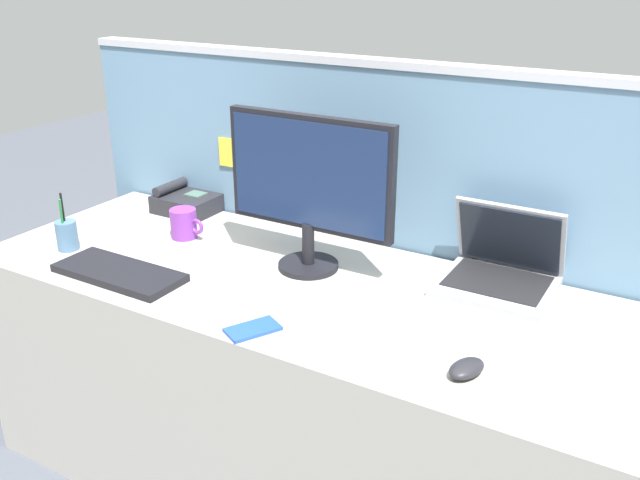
% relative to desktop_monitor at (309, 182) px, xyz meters
% --- Properties ---
extents(desk, '(2.05, 0.72, 0.73)m').
position_rel_desktop_monitor_xyz_m(desk, '(0.07, -0.11, -0.63)').
color(desk, '#ADA89E').
rests_on(desk, ground_plane).
extents(cubicle_divider, '(2.26, 0.08, 1.30)m').
position_rel_desktop_monitor_xyz_m(cubicle_divider, '(0.07, 0.29, -0.34)').
color(cubicle_divider, '#6084A3').
rests_on(cubicle_divider, ground_plane).
extents(desktop_monitor, '(0.52, 0.18, 0.45)m').
position_rel_desktop_monitor_xyz_m(desktop_monitor, '(0.00, 0.00, 0.00)').
color(desktop_monitor, black).
rests_on(desktop_monitor, desk).
extents(laptop, '(0.30, 0.28, 0.23)m').
position_rel_desktop_monitor_xyz_m(laptop, '(0.52, 0.17, -0.21)').
color(laptop, '#9EA0A8').
rests_on(laptop, desk).
extents(desk_phone, '(0.21, 0.17, 0.10)m').
position_rel_desktop_monitor_xyz_m(desk_phone, '(-0.63, 0.18, -0.23)').
color(desk_phone, '#232328').
rests_on(desk_phone, desk).
extents(keyboard_main, '(0.39, 0.16, 0.02)m').
position_rel_desktop_monitor_xyz_m(keyboard_main, '(-0.44, -0.33, -0.25)').
color(keyboard_main, black).
rests_on(keyboard_main, desk).
extents(computer_mouse_right_hand, '(0.09, 0.11, 0.03)m').
position_rel_desktop_monitor_xyz_m(computer_mouse_right_hand, '(0.59, -0.31, -0.25)').
color(computer_mouse_right_hand, '#232328').
rests_on(computer_mouse_right_hand, desk).
extents(pen_cup, '(0.07, 0.07, 0.18)m').
position_rel_desktop_monitor_xyz_m(pen_cup, '(-0.72, -0.27, -0.21)').
color(pen_cup, '#4C7093').
rests_on(pen_cup, desk).
extents(cell_phone_blue_case, '(0.13, 0.15, 0.01)m').
position_rel_desktop_monitor_xyz_m(cell_phone_blue_case, '(0.07, -0.39, -0.26)').
color(cell_phone_blue_case, blue).
rests_on(cell_phone_blue_case, desk).
extents(coffee_mug, '(0.12, 0.09, 0.10)m').
position_rel_desktop_monitor_xyz_m(coffee_mug, '(-0.47, -0.01, -0.21)').
color(coffee_mug, purple).
rests_on(coffee_mug, desk).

